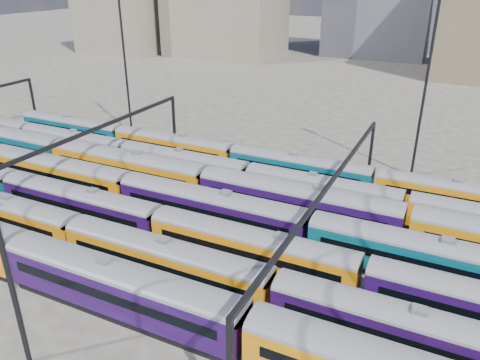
% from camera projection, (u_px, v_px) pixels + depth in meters
% --- Properties ---
extents(ground, '(500.00, 500.00, 0.00)m').
position_uv_depth(ground, '(232.00, 233.00, 49.24)').
color(ground, '#403B36').
rests_on(ground, ground).
extents(rake_0, '(154.55, 3.23, 5.45)m').
position_uv_depth(rake_0, '(120.00, 284.00, 36.65)').
color(rake_0, black).
rests_on(rake_0, ground).
extents(rake_1, '(142.01, 2.97, 4.99)m').
position_uv_depth(rake_1, '(410.00, 328.00, 32.46)').
color(rake_1, black).
rests_on(rake_1, ground).
extents(rake_2, '(121.34, 2.96, 4.98)m').
position_uv_depth(rake_2, '(158.00, 221.00, 46.32)').
color(rake_2, black).
rests_on(rake_2, ground).
extents(rake_3, '(129.43, 3.16, 5.32)m').
position_uv_depth(rake_3, '(128.00, 186.00, 53.37)').
color(rake_3, black).
rests_on(rake_3, ground).
extents(rake_4, '(158.26, 3.30, 5.58)m').
position_uv_depth(rake_4, '(297.00, 199.00, 50.02)').
color(rake_4, black).
rests_on(rake_4, ground).
extents(rake_5, '(130.79, 2.73, 4.59)m').
position_uv_depth(rake_5, '(183.00, 162.00, 61.30)').
color(rake_5, black).
rests_on(rake_5, ground).
extents(rake_6, '(114.33, 2.79, 4.69)m').
position_uv_depth(rake_6, '(375.00, 180.00, 55.91)').
color(rake_6, black).
rests_on(rake_6, ground).
extents(gantry_1, '(0.35, 40.35, 8.03)m').
position_uv_depth(gantry_1, '(78.00, 145.00, 54.40)').
color(gantry_1, black).
rests_on(gantry_1, ground).
extents(gantry_2, '(0.35, 40.35, 8.03)m').
position_uv_depth(gantry_2, '(329.00, 193.00, 42.50)').
color(gantry_2, black).
rests_on(gantry_2, ground).
extents(mast_1, '(1.40, 0.50, 25.60)m').
position_uv_depth(mast_1, '(124.00, 49.00, 73.50)').
color(mast_1, black).
rests_on(mast_1, ground).
extents(mast_3, '(1.40, 0.50, 25.60)m').
position_uv_depth(mast_3, '(428.00, 72.00, 57.29)').
color(mast_3, black).
rests_on(mast_3, ground).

